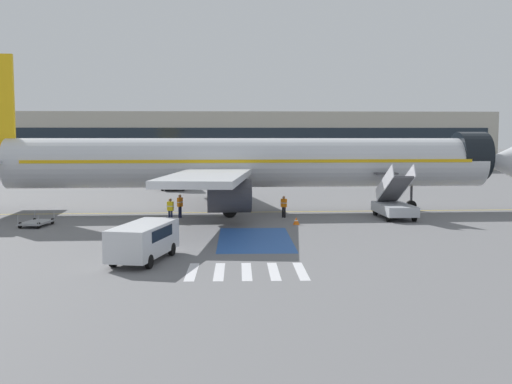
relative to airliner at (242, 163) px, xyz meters
The scene contains 18 objects.
ground_plane 4.02m from the airliner, 133.36° to the left, with size 600.00×600.00×0.00m, color slate.
apron_leadline_yellow 3.97m from the airliner, ahead, with size 0.20×81.41×0.01m, color gold.
apron_stand_patch_blue 13.51m from the airliner, 87.11° to the right, with size 4.23×8.78×0.01m, color #2856A8.
apron_walkway_bar_0 21.82m from the airliner, 96.28° to the right, with size 0.44×3.60×0.01m, color silver.
apron_walkway_bar_1 21.73m from the airliner, 93.08° to the right, with size 0.44×3.60×0.01m, color silver.
apron_walkway_bar_2 21.70m from the airliner, 89.86° to the right, with size 0.44×3.60×0.01m, color silver.
apron_walkway_bar_3 21.73m from the airliner, 86.65° to the right, with size 0.44×3.60×0.01m, color silver.
apron_walkway_bar_4 21.84m from the airliner, 83.45° to the right, with size 0.44×3.60×0.01m, color silver.
airliner is the anchor object (origin of this frame).
boarding_stairs_forward 12.18m from the airliner, 19.77° to the right, with size 2.41×5.31×4.07m.
fuel_tanker 25.21m from the airliner, 109.22° to the left, with size 4.26×11.06×3.70m.
service_van_2 19.73m from the airliner, 104.30° to the right, with size 2.93×5.29×1.78m.
baggage_cart 15.99m from the airliner, 152.34° to the right, with size 1.79×2.76×0.87m.
ground_crew_0 6.38m from the airliner, 144.17° to the right, with size 0.43×0.49×1.74m.
ground_crew_1 8.09m from the airliner, 132.16° to the right, with size 0.48×0.34×1.68m.
ground_crew_2 5.42m from the airliner, 47.05° to the right, with size 0.48×0.44×1.61m.
traffic_cone_0 8.68m from the airliner, 62.43° to the right, with size 0.45×0.45×0.50m.
terminal_building 68.13m from the airliner, 92.16° to the left, with size 100.61×12.10×10.79m.
Camera 1 is at (0.31, -47.90, 5.82)m, focal length 42.00 mm.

